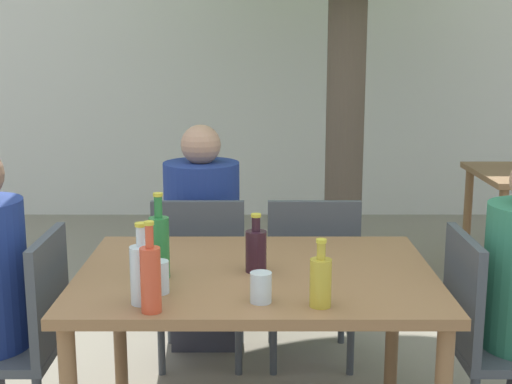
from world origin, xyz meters
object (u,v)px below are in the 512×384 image
object	(u,v)px
green_bottle_2	(159,245)
drinking_glass_1	(261,287)
patio_chair_0	(23,331)
soda_bottle_1	(151,277)
person_seated_2	(204,249)
oil_cruet_3	(321,281)
patio_chair_1	(489,331)
patio_chair_2	(200,272)
patio_chair_3	(311,272)
water_bottle_0	(142,273)
drinking_glass_0	(159,277)
dining_table_front	(256,290)
wine_bottle_4	(255,249)

from	to	relation	value
green_bottle_2	drinking_glass_1	bearing A→B (deg)	-34.68
patio_chair_0	soda_bottle_1	xyz separation A→B (m)	(0.58, -0.43, 0.37)
patio_chair_0	green_bottle_2	xyz separation A→B (m)	(0.56, -0.08, 0.38)
person_seated_2	oil_cruet_3	xyz separation A→B (m)	(0.49, -1.34, 0.28)
patio_chair_1	patio_chair_2	xyz separation A→B (m)	(-1.20, 0.73, 0.00)
patio_chair_3	oil_cruet_3	size ratio (longest dim) A/B	3.78
patio_chair_2	water_bottle_0	world-z (taller)	water_bottle_0
green_bottle_2	drinking_glass_0	size ratio (longest dim) A/B	2.78
patio_chair_1	soda_bottle_1	world-z (taller)	soda_bottle_1
soda_bottle_1	oil_cruet_3	bearing A→B (deg)	5.09
person_seated_2	drinking_glass_1	world-z (taller)	person_seated_2
water_bottle_0	green_bottle_2	bearing A→B (deg)	85.41
drinking_glass_1	soda_bottle_1	bearing A→B (deg)	-166.22
patio_chair_2	oil_cruet_3	size ratio (longest dim) A/B	3.78
patio_chair_2	patio_chair_3	bearing A→B (deg)	-180.00
dining_table_front	soda_bottle_1	xyz separation A→B (m)	(-0.34, -0.43, 0.20)
patio_chair_3	green_bottle_2	size ratio (longest dim) A/B	2.71
patio_chair_2	patio_chair_3	xyz separation A→B (m)	(0.55, 0.00, 0.00)
patio_chair_2	patio_chair_0	bearing A→B (deg)	48.58
patio_chair_1	wine_bottle_4	bearing A→B (deg)	90.46
patio_chair_2	soda_bottle_1	bearing A→B (deg)	86.65
patio_chair_0	patio_chair_3	world-z (taller)	same
patio_chair_2	soda_bottle_1	size ratio (longest dim) A/B	2.87
dining_table_front	oil_cruet_3	xyz separation A→B (m)	(0.22, -0.38, 0.17)
patio_chair_2	water_bottle_0	size ratio (longest dim) A/B	3.13
soda_bottle_1	oil_cruet_3	distance (m)	0.56
water_bottle_0	drinking_glass_0	bearing A→B (deg)	68.02
patio_chair_3	green_bottle_2	bearing A→B (deg)	51.80
patio_chair_0	water_bottle_0	bearing A→B (deg)	56.75
person_seated_2	drinking_glass_0	xyz separation A→B (m)	(-0.07, -1.21, 0.25)
patio_chair_0	soda_bottle_1	world-z (taller)	soda_bottle_1
patio_chair_3	person_seated_2	distance (m)	0.60
dining_table_front	wine_bottle_4	distance (m)	0.17
patio_chair_1	soda_bottle_1	xyz separation A→B (m)	(-1.27, -0.43, 0.37)
drinking_glass_1	drinking_glass_0	bearing A→B (deg)	165.49
green_bottle_2	drinking_glass_0	xyz separation A→B (m)	(0.02, -0.17, -0.07)
person_seated_2	water_bottle_0	distance (m)	1.35
soda_bottle_1	drinking_glass_1	distance (m)	0.38
patio_chair_1	patio_chair_3	xyz separation A→B (m)	(-0.65, 0.73, 0.00)
dining_table_front	patio_chair_0	xyz separation A→B (m)	(-0.92, 0.00, -0.17)
patio_chair_3	drinking_glass_1	world-z (taller)	patio_chair_3
wine_bottle_4	patio_chair_3	bearing A→B (deg)	69.21
water_bottle_0	patio_chair_0	bearing A→B (deg)	146.75
person_seated_2	patio_chair_1	bearing A→B (deg)	141.36
patio_chair_0	patio_chair_3	bearing A→B (deg)	121.43
person_seated_2	green_bottle_2	size ratio (longest dim) A/B	3.73
soda_bottle_1	drinking_glass_1	xyz separation A→B (m)	(0.36, 0.09, -0.07)
soda_bottle_1	drinking_glass_1	world-z (taller)	soda_bottle_1
water_bottle_0	patio_chair_3	bearing A→B (deg)	58.67
oil_cruet_3	drinking_glass_1	world-z (taller)	oil_cruet_3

